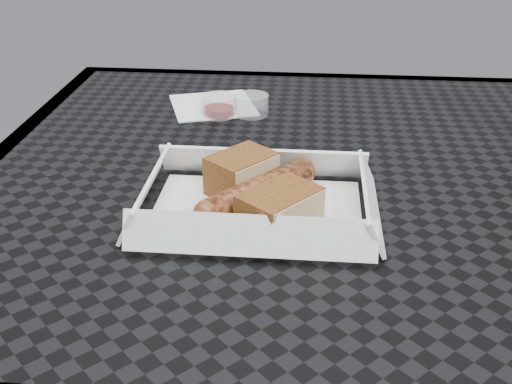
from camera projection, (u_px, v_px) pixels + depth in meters
patio_table at (299, 224)px, 0.81m from camera, size 0.80×0.80×0.74m
food_tray at (257, 211)px, 0.68m from camera, size 0.22×0.15×0.00m
bratwurst at (258, 192)px, 0.68m from camera, size 0.12×0.14×0.03m
bread_near at (242, 173)px, 0.71m from camera, size 0.08×0.09×0.04m
bread_far at (280, 209)px, 0.64m from camera, size 0.09×0.09×0.04m
veg_garnish at (299, 234)px, 0.63m from camera, size 0.03×0.03×0.00m
napkin at (213, 105)px, 0.98m from camera, size 0.15×0.15×0.00m
condiment_cup_sauce at (219, 106)px, 0.93m from camera, size 0.05×0.05×0.03m
condiment_cup_empty at (251, 105)px, 0.94m from camera, size 0.05×0.05×0.03m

